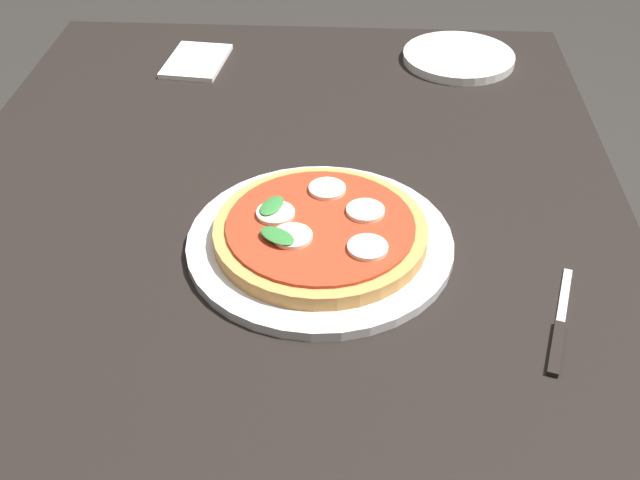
{
  "coord_description": "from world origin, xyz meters",
  "views": [
    {
      "loc": [
        -0.77,
        -0.1,
        1.27
      ],
      "look_at": [
        -0.08,
        -0.06,
        0.72
      ],
      "focal_mm": 43.4,
      "sensor_mm": 36.0,
      "label": 1
    }
  ],
  "objects_px": {
    "serving_tray": "(320,243)",
    "pizza": "(320,231)",
    "knife": "(559,332)",
    "dining_table": "(281,274)",
    "napkin": "(196,61)",
    "plate_white": "(458,57)"
  },
  "relations": [
    {
      "from": "serving_tray",
      "to": "napkin",
      "type": "height_order",
      "value": "serving_tray"
    },
    {
      "from": "serving_tray",
      "to": "plate_white",
      "type": "xyz_separation_m",
      "value": [
        0.5,
        -0.2,
        0.0
      ]
    },
    {
      "from": "plate_white",
      "to": "napkin",
      "type": "xyz_separation_m",
      "value": [
        -0.03,
        0.43,
        -0.0
      ]
    },
    {
      "from": "dining_table",
      "to": "pizza",
      "type": "height_order",
      "value": "pizza"
    },
    {
      "from": "dining_table",
      "to": "napkin",
      "type": "height_order",
      "value": "napkin"
    },
    {
      "from": "pizza",
      "to": "plate_white",
      "type": "bearing_deg",
      "value": -21.69
    },
    {
      "from": "dining_table",
      "to": "plate_white",
      "type": "xyz_separation_m",
      "value": [
        0.43,
        -0.26,
        0.12
      ]
    },
    {
      "from": "serving_tray",
      "to": "plate_white",
      "type": "bearing_deg",
      "value": -21.71
    },
    {
      "from": "pizza",
      "to": "napkin",
      "type": "height_order",
      "value": "pizza"
    },
    {
      "from": "plate_white",
      "to": "knife",
      "type": "distance_m",
      "value": 0.63
    },
    {
      "from": "serving_tray",
      "to": "pizza",
      "type": "height_order",
      "value": "pizza"
    },
    {
      "from": "pizza",
      "to": "napkin",
      "type": "distance_m",
      "value": 0.53
    },
    {
      "from": "pizza",
      "to": "dining_table",
      "type": "bearing_deg",
      "value": 36.99
    },
    {
      "from": "serving_tray",
      "to": "dining_table",
      "type": "bearing_deg",
      "value": 36.64
    },
    {
      "from": "knife",
      "to": "dining_table",
      "type": "bearing_deg",
      "value": 56.4
    },
    {
      "from": "knife",
      "to": "plate_white",
      "type": "bearing_deg",
      "value": 4.4
    },
    {
      "from": "pizza",
      "to": "knife",
      "type": "relative_size",
      "value": 1.51
    },
    {
      "from": "dining_table",
      "to": "napkin",
      "type": "xyz_separation_m",
      "value": [
        0.4,
        0.17,
        0.11
      ]
    },
    {
      "from": "dining_table",
      "to": "knife",
      "type": "xyz_separation_m",
      "value": [
        -0.2,
        -0.31,
        0.11
      ]
    },
    {
      "from": "plate_white",
      "to": "napkin",
      "type": "relative_size",
      "value": 1.41
    },
    {
      "from": "napkin",
      "to": "dining_table",
      "type": "bearing_deg",
      "value": -156.26
    },
    {
      "from": "plate_white",
      "to": "napkin",
      "type": "distance_m",
      "value": 0.43
    }
  ]
}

